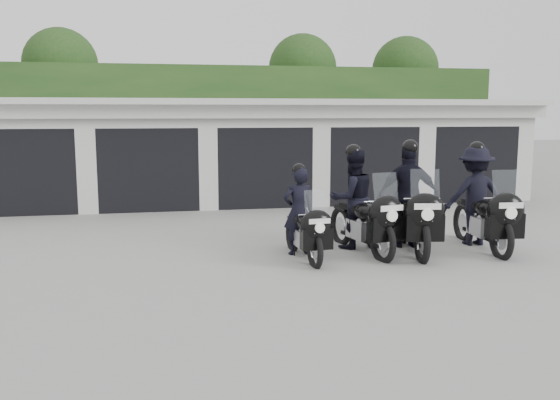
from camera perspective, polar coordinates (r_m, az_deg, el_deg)
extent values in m
plane|color=gray|center=(10.97, 3.41, -5.33)|extent=(80.00, 80.00, 0.00)
cube|color=silver|center=(19.05, -2.93, 4.81)|extent=(16.00, 6.00, 2.80)
cube|color=silver|center=(18.81, -2.87, 9.27)|extent=(16.40, 6.80, 0.16)
cube|color=silver|center=(15.80, -1.28, 8.60)|extent=(16.40, 0.12, 0.40)
cube|color=black|center=(16.22, -1.39, -0.38)|extent=(16.00, 0.06, 0.24)
cube|color=black|center=(17.45, -22.65, 2.84)|extent=(2.60, 2.60, 2.20)
cube|color=silver|center=(16.36, -23.67, 7.36)|extent=(2.60, 0.50, 0.60)
cube|color=silver|center=(16.14, -18.05, 3.74)|extent=(0.50, 0.50, 2.80)
cube|color=black|center=(17.09, -12.42, 3.19)|extent=(2.60, 2.60, 2.20)
cube|color=silver|center=(15.98, -12.66, 7.86)|extent=(2.60, 0.50, 0.60)
cube|color=silver|center=(16.05, -6.99, 4.07)|extent=(0.50, 0.50, 2.80)
cube|color=black|center=(17.29, -2.08, 3.44)|extent=(2.60, 2.60, 2.20)
cube|color=silver|center=(16.19, -1.52, 8.06)|extent=(2.60, 0.50, 0.60)
cube|color=silver|center=(16.56, 3.80, 4.25)|extent=(0.50, 0.50, 2.80)
cube|color=black|center=(18.03, 7.72, 3.58)|extent=(2.60, 2.60, 2.20)
cube|color=silver|center=(16.98, 8.95, 7.98)|extent=(2.60, 0.50, 0.60)
cube|color=silver|center=(17.61, 13.63, 4.28)|extent=(0.50, 0.50, 2.80)
cube|color=black|center=(19.25, 16.51, 3.61)|extent=(2.60, 2.60, 2.20)
cube|color=silver|center=(18.26, 18.22, 7.69)|extent=(2.60, 0.50, 0.60)
cube|color=silver|center=(19.10, 22.15, 4.20)|extent=(0.50, 0.50, 2.80)
cube|color=#1D3C16|center=(22.98, -4.35, 7.29)|extent=(20.00, 2.00, 4.30)
sphere|color=#1D3C16|center=(24.68, -20.36, 12.11)|extent=(2.80, 2.80, 2.80)
cylinder|color=black|center=(24.64, -20.03, 5.72)|extent=(0.24, 0.24, 3.30)
sphere|color=#1D3C16|center=(25.03, 2.18, 12.56)|extent=(2.80, 2.80, 2.80)
cylinder|color=black|center=(24.99, 2.14, 6.26)|extent=(0.24, 0.24, 3.30)
sphere|color=#1D3C16|center=(26.42, 11.95, 12.17)|extent=(2.80, 2.80, 2.80)
cylinder|color=black|center=(26.38, 11.76, 6.20)|extent=(0.24, 0.24, 3.30)
torus|color=black|center=(10.12, 3.38, -4.86)|extent=(0.15, 0.68, 0.67)
torus|color=black|center=(11.35, 1.21, -3.37)|extent=(0.15, 0.68, 0.67)
cube|color=#B3B4B9|center=(10.73, 2.20, -3.72)|extent=(0.28, 0.53, 0.30)
cube|color=black|center=(10.75, 2.23, -4.51)|extent=(0.17, 1.20, 0.06)
ellipsoid|color=black|center=(10.53, 2.47, -2.22)|extent=(0.34, 0.55, 0.27)
cube|color=black|center=(10.89, 1.83, -1.75)|extent=(0.28, 0.53, 0.09)
ellipsoid|color=black|center=(9.96, 3.54, -2.52)|extent=(0.60, 0.35, 0.55)
cube|color=black|center=(10.00, 3.53, -3.72)|extent=(0.55, 0.25, 0.37)
cube|color=#B2BFC6|center=(9.92, 3.51, -0.40)|extent=(0.41, 0.14, 0.47)
cylinder|color=silver|center=(10.10, 3.21, -1.40)|extent=(0.52, 0.07, 0.03)
cube|color=white|center=(9.79, 3.85, -2.05)|extent=(0.37, 0.04, 0.08)
cube|color=white|center=(9.85, 3.79, -2.98)|extent=(0.17, 0.03, 0.09)
imported|color=black|center=(10.89, 1.80, -1.08)|extent=(0.62, 0.43, 1.62)
sphere|color=black|center=(10.79, 1.82, 2.91)|extent=(0.25, 0.25, 0.25)
torus|color=black|center=(10.64, 9.84, -4.01)|extent=(0.27, 0.81, 0.80)
torus|color=black|center=(11.98, 5.87, -2.52)|extent=(0.27, 0.81, 0.80)
cube|color=#B3B4B9|center=(11.31, 7.69, -2.82)|extent=(0.39, 0.65, 0.35)
cube|color=black|center=(11.32, 7.72, -3.71)|extent=(0.36, 1.42, 0.07)
ellipsoid|color=black|center=(11.08, 8.20, -1.10)|extent=(0.47, 0.69, 0.32)
cube|color=black|center=(11.48, 7.02, -0.63)|extent=(0.39, 0.65, 0.11)
ellipsoid|color=black|center=(10.47, 10.16, -1.34)|extent=(0.75, 0.49, 0.66)
cube|color=black|center=(10.52, 10.13, -2.70)|extent=(0.67, 0.36, 0.44)
cube|color=#B2BFC6|center=(10.43, 10.13, 1.06)|extent=(0.50, 0.22, 0.56)
cylinder|color=silver|center=(10.62, 9.56, -0.11)|extent=(0.61, 0.15, 0.03)
cube|color=white|center=(10.29, 10.73, -0.78)|extent=(0.43, 0.10, 0.10)
cube|color=white|center=(10.35, 10.60, -1.84)|extent=(0.20, 0.05, 0.11)
imported|color=black|center=(11.48, 6.98, 0.13)|extent=(1.06, 0.89, 1.92)
sphere|color=black|center=(11.38, 7.07, 4.62)|extent=(0.30, 0.30, 0.30)
torus|color=black|center=(10.73, 13.53, -3.93)|extent=(0.28, 0.84, 0.83)
torus|color=black|center=(12.30, 11.69, -2.30)|extent=(0.28, 0.84, 0.83)
cube|color=#B3B4B9|center=(11.52, 12.53, -2.65)|extent=(0.41, 0.67, 0.37)
cube|color=black|center=(11.54, 12.53, -3.56)|extent=(0.36, 1.48, 0.07)
ellipsoid|color=black|center=(11.27, 12.82, -0.90)|extent=(0.48, 0.71, 0.33)
cube|color=black|center=(11.74, 12.27, -0.40)|extent=(0.41, 0.67, 0.11)
ellipsoid|color=black|center=(10.55, 13.75, -1.18)|extent=(0.78, 0.50, 0.69)
cube|color=black|center=(10.59, 13.70, -2.59)|extent=(0.70, 0.37, 0.46)
cube|color=#B2BFC6|center=(10.51, 13.79, 1.30)|extent=(0.52, 0.22, 0.58)
cylinder|color=silver|center=(10.73, 13.49, 0.10)|extent=(0.64, 0.15, 0.03)
cube|color=white|center=(10.34, 14.04, -0.62)|extent=(0.45, 0.10, 0.10)
cube|color=white|center=(10.41, 13.95, -1.70)|extent=(0.21, 0.05, 0.11)
imported|color=black|center=(11.74, 12.27, 0.38)|extent=(1.28, 0.87, 2.01)
sphere|color=black|center=(11.65, 12.42, 4.96)|extent=(0.31, 0.31, 0.31)
torus|color=black|center=(11.41, 20.53, -3.55)|extent=(0.18, 0.82, 0.82)
torus|color=black|center=(12.83, 17.20, -2.10)|extent=(0.18, 0.82, 0.82)
cube|color=#B3B4B9|center=(12.12, 18.74, -2.40)|extent=(0.33, 0.63, 0.36)
cube|color=black|center=(12.13, 18.75, -3.25)|extent=(0.18, 1.46, 0.07)
ellipsoid|color=black|center=(11.89, 19.22, -0.77)|extent=(0.40, 0.67, 0.32)
cube|color=black|center=(12.31, 18.24, -0.31)|extent=(0.33, 0.63, 0.11)
ellipsoid|color=black|center=(11.24, 20.88, -1.02)|extent=(0.73, 0.41, 0.67)
cube|color=black|center=(11.28, 20.81, -2.31)|extent=(0.66, 0.29, 0.45)
cube|color=#B2BFC6|center=(11.21, 20.92, 1.26)|extent=(0.50, 0.16, 0.57)
cylinder|color=silver|center=(11.40, 20.41, 0.16)|extent=(0.63, 0.07, 0.03)
cube|color=white|center=(11.05, 21.38, -0.49)|extent=(0.45, 0.05, 0.10)
cube|color=white|center=(11.11, 21.24, -1.49)|extent=(0.20, 0.03, 0.11)
imported|color=black|center=(12.31, 18.23, 0.41)|extent=(1.31, 0.73, 1.96)
sphere|color=black|center=(12.22, 18.43, 4.68)|extent=(0.30, 0.30, 0.30)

